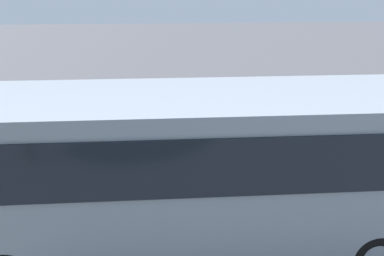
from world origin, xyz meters
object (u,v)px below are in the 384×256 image
spectator_centre (202,153)px  stunt_motorcycle (180,110)px  spectator_far_right (118,151)px  traffic_cone (228,131)px  spectator_far_left (290,144)px  spectator_right (164,149)px  tour_bus (192,174)px  spectator_left (248,146)px  parked_motorcycle_dark (244,180)px  parked_motorcycle_silver (372,174)px

spectator_centre → stunt_motorcycle: 3.52m
spectator_far_right → traffic_cone: bearing=-137.5°
spectator_far_left → stunt_motorcycle: 4.26m
spectator_far_left → spectator_right: size_ratio=0.97×
spectator_centre → spectator_far_right: size_ratio=0.92×
spectator_centre → traffic_cone: bearing=-111.3°
tour_bus → stunt_motorcycle: (-0.01, -5.85, -0.63)m
spectator_left → stunt_motorcycle: (1.66, -3.21, -0.02)m
spectator_centre → parked_motorcycle_dark: spectator_centre is taller
spectator_far_right → spectator_far_left: bearing=-177.4°
traffic_cone → stunt_motorcycle: bearing=-10.5°
spectator_left → parked_motorcycle_dark: spectator_left is taller
stunt_motorcycle → traffic_cone: stunt_motorcycle is taller
parked_motorcycle_dark → parked_motorcycle_silver: bearing=-178.6°
parked_motorcycle_dark → traffic_cone: parked_motorcycle_dark is taller
spectator_left → spectator_far_right: 3.39m
parked_motorcycle_silver → stunt_motorcycle: stunt_motorcycle is taller
spectator_far_right → parked_motorcycle_silver: 6.55m
spectator_left → parked_motorcycle_dark: size_ratio=0.85×
spectator_far_left → spectator_far_right: (4.54, 0.20, 0.05)m
tour_bus → traffic_cone: size_ratio=14.66×
parked_motorcycle_dark → stunt_motorcycle: bearing=-70.9°
stunt_motorcycle → traffic_cone: size_ratio=2.94×
spectator_centre → spectator_far_right: 2.14m
tour_bus → parked_motorcycle_silver: (-4.78, -1.84, -1.16)m
spectator_left → parked_motorcycle_dark: 1.06m
spectator_far_left → stunt_motorcycle: bearing=-48.7°
spectator_right → stunt_motorcycle: 3.37m
spectator_far_right → parked_motorcycle_silver: (-6.49, 0.61, -0.61)m
spectator_right → parked_motorcycle_dark: bearing=158.8°
spectator_far_left → spectator_far_right: spectator_far_right is taller
tour_bus → traffic_cone: bearing=-106.7°
spectator_far_left → parked_motorcycle_dark: (1.39, 0.89, -0.56)m
spectator_left → traffic_cone: spectator_left is taller
spectator_far_left → parked_motorcycle_dark: size_ratio=0.85×
spectator_left → traffic_cone: bearing=-89.8°
parked_motorcycle_silver → parked_motorcycle_dark: (3.35, 0.08, 0.00)m
tour_bus → traffic_cone: (-1.66, -5.54, -1.34)m
spectator_far_left → stunt_motorcycle: size_ratio=0.94×
tour_bus → spectator_far_left: tour_bus is taller
tour_bus → parked_motorcycle_silver: bearing=-159.0°
tour_bus → parked_motorcycle_silver: tour_bus is taller
traffic_cone → spectator_far_left: bearing=111.9°
spectator_right → spectator_left: bearing=-177.1°
tour_bus → spectator_far_right: 3.04m
spectator_centre → traffic_cone: spectator_centre is taller
spectator_left → spectator_far_right: bearing=3.1°
spectator_far_left → spectator_right: bearing=2.2°
spectator_centre → tour_bus: bearing=79.8°
traffic_cone → spectator_far_right: bearing=42.5°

